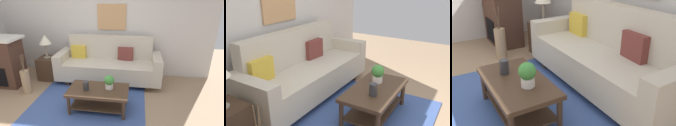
# 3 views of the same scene
# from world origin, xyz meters

# --- Properties ---
(wall_back) EXTENTS (5.49, 0.10, 2.70)m
(wall_back) POSITION_xyz_m (0.00, 2.14, 1.35)
(wall_back) COLOR silver
(wall_back) RESTS_ON ground_plane
(area_rug) EXTENTS (2.22, 1.76, 0.01)m
(area_rug) POSITION_xyz_m (0.00, 0.50, 0.01)
(area_rug) COLOR #3D5693
(area_rug) RESTS_ON ground_plane
(couch) EXTENTS (2.45, 0.84, 1.08)m
(couch) POSITION_xyz_m (0.24, 1.60, 0.43)
(couch) COLOR beige
(couch) RESTS_ON ground_plane
(throw_pillow_mustard) EXTENTS (0.36, 0.13, 0.32)m
(throw_pillow_mustard) POSITION_xyz_m (-0.54, 1.73, 0.68)
(throw_pillow_mustard) COLOR gold
(throw_pillow_mustard) RESTS_ON couch
(throw_pillow_maroon) EXTENTS (0.37, 0.15, 0.32)m
(throw_pillow_maroon) POSITION_xyz_m (0.63, 1.73, 0.68)
(throw_pillow_maroon) COLOR brown
(throw_pillow_maroon) RESTS_ON couch
(coffee_table) EXTENTS (1.10, 0.60, 0.43)m
(coffee_table) POSITION_xyz_m (0.24, 0.40, 0.31)
(coffee_table) COLOR #422D1E
(coffee_table) RESTS_ON ground_plane
(tabletop_vase) EXTENTS (0.10, 0.10, 0.16)m
(tabletop_vase) POSITION_xyz_m (0.03, 0.34, 0.51)
(tabletop_vase) COLOR #2D2D33
(tabletop_vase) RESTS_ON coffee_table
(potted_plant_tabletop) EXTENTS (0.18, 0.18, 0.26)m
(potted_plant_tabletop) POSITION_xyz_m (0.43, 0.45, 0.57)
(potted_plant_tabletop) COLOR white
(potted_plant_tabletop) RESTS_ON coffee_table
(floor_vase_branch_a) EXTENTS (0.03, 0.05, 0.36)m
(floor_vase_branch_a) POSITION_xyz_m (-1.41, 0.74, 0.71)
(floor_vase_branch_a) COLOR brown
(floor_vase_branch_a) RESTS_ON floor_vase
(floor_vase_branch_b) EXTENTS (0.01, 0.02, 0.36)m
(floor_vase_branch_b) POSITION_xyz_m (-1.44, 0.76, 0.71)
(floor_vase_branch_b) COLOR brown
(floor_vase_branch_b) RESTS_ON floor_vase
(floor_vase_branch_c) EXTENTS (0.02, 0.05, 0.36)m
(floor_vase_branch_c) POSITION_xyz_m (-1.44, 0.73, 0.71)
(floor_vase_branch_c) COLOR brown
(floor_vase_branch_c) RESTS_ON floor_vase
(framed_painting) EXTENTS (0.71, 0.03, 0.62)m
(framed_painting) POSITION_xyz_m (0.24, 2.07, 1.49)
(framed_painting) COLOR tan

